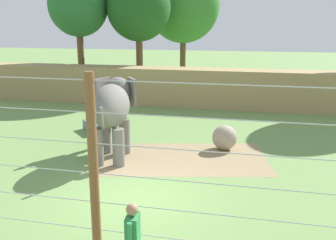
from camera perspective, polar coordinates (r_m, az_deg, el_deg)
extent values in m
plane|color=#6B8E4C|center=(10.98, -4.67, -11.39)|extent=(120.00, 120.00, 0.00)
cube|color=#937F5B|center=(13.94, 2.55, -5.67)|extent=(6.44, 4.67, 0.01)
cube|color=tan|center=(22.53, 4.87, 4.82)|extent=(36.00, 1.80, 2.19)
cylinder|color=slate|center=(14.49, -9.27, -2.36)|extent=(0.41, 0.41, 1.31)
cylinder|color=slate|center=(14.35, -6.45, -2.41)|extent=(0.41, 0.41, 1.31)
cylinder|color=slate|center=(13.24, -10.44, -4.00)|extent=(0.41, 0.41, 1.31)
cylinder|color=slate|center=(13.10, -7.36, -4.08)|extent=(0.41, 0.41, 1.31)
ellipsoid|color=slate|center=(13.46, -8.56, 2.08)|extent=(1.71, 2.62, 1.50)
ellipsoid|color=slate|center=(14.88, -7.47, 4.29)|extent=(1.17, 1.09, 1.08)
cube|color=slate|center=(14.90, -9.67, 4.22)|extent=(0.31, 0.84, 1.03)
cube|color=slate|center=(14.71, -5.38, 4.23)|extent=(0.56, 0.74, 1.03)
cylinder|color=slate|center=(15.34, -7.17, 3.13)|extent=(0.37, 0.50, 0.59)
cylinder|color=slate|center=(15.53, -7.05, 1.72)|extent=(0.30, 0.37, 0.55)
cylinder|color=slate|center=(15.69, -6.97, 0.40)|extent=(0.22, 0.22, 0.51)
cylinder|color=slate|center=(12.19, -9.76, 0.31)|extent=(0.14, 0.30, 0.75)
sphere|color=gray|center=(14.88, 8.40, -2.60)|extent=(0.95, 0.95, 0.95)
cylinder|color=brown|center=(7.63, -10.99, -7.53)|extent=(0.19, 0.19, 3.88)
cylinder|color=#B7B7BC|center=(8.20, -11.19, -15.55)|extent=(11.77, 0.02, 0.02)
cylinder|color=#B7B7BC|center=(7.92, -11.41, -11.74)|extent=(11.77, 0.02, 0.02)
cylinder|color=#B7B7BC|center=(7.68, -11.63, -7.67)|extent=(11.77, 0.02, 0.02)
cylinder|color=#B7B7BC|center=(7.48, -11.86, -3.35)|extent=(11.77, 0.02, 0.02)
cylinder|color=#B7B7BC|center=(7.32, -12.09, 1.17)|extent=(11.77, 0.02, 0.02)
cylinder|color=#B7B7BC|center=(7.21, -12.34, 5.87)|extent=(11.77, 0.02, 0.02)
cube|color=#338C4C|center=(7.12, -5.27, -15.96)|extent=(0.26, 0.38, 0.56)
sphere|color=#A87A5B|center=(6.93, -5.35, -13.10)|extent=(0.22, 0.22, 0.22)
cylinder|color=#338C4C|center=(6.92, -5.70, -16.95)|extent=(0.10, 0.10, 0.54)
cylinder|color=#338C4C|center=(7.32, -4.87, -15.04)|extent=(0.10, 0.10, 0.54)
cube|color=black|center=(7.46, -5.42, -16.39)|extent=(0.02, 0.07, 0.14)
cube|color=slate|center=(17.54, -11.04, -1.00)|extent=(1.33, 1.35, 0.44)
cylinder|color=brown|center=(26.20, -4.23, 8.11)|extent=(0.44, 0.44, 3.97)
ellipsoid|color=#1E511E|center=(26.08, -4.39, 16.36)|extent=(4.18, 4.18, 4.39)
cylinder|color=brown|center=(26.85, -12.75, 8.24)|extent=(0.44, 0.44, 4.24)
ellipsoid|color=#286633|center=(26.75, -13.21, 16.31)|extent=(3.89, 3.89, 4.09)
cylinder|color=brown|center=(30.03, 2.21, 8.74)|extent=(0.44, 0.44, 3.80)
ellipsoid|color=#33752D|center=(29.93, 2.29, 16.80)|extent=(5.44, 5.44, 5.72)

